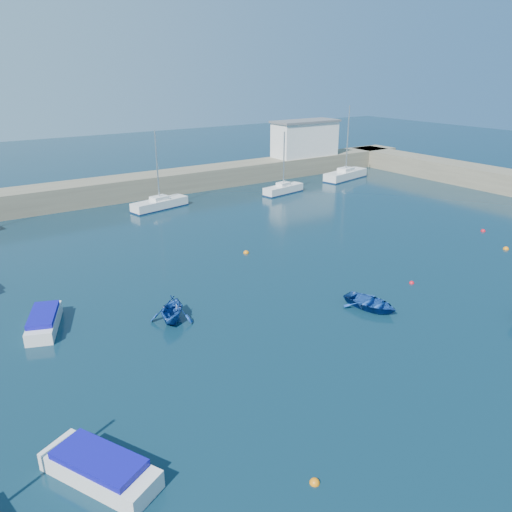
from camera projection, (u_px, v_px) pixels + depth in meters
ground at (419, 383)px, 25.66m from camera, size 220.00×220.00×0.00m
back_wall at (113, 189)px, 60.81m from camera, size 96.00×4.50×2.60m
right_arm at (439, 169)px, 73.08m from camera, size 4.50×32.00×2.60m
harbor_office at (305, 139)px, 75.22m from camera, size 10.00×4.00×5.00m
sailboat_6 at (160, 204)px, 57.18m from camera, size 7.01×3.23×8.84m
sailboat_7 at (283, 189)px, 64.18m from camera, size 6.09×2.64×7.81m
sailboat_8 at (345, 175)px, 72.42m from camera, size 8.22×3.87×10.31m
motorboat_0 at (100, 468)px, 19.52m from camera, size 3.83×5.22×1.11m
motorboat_1 at (44, 321)px, 30.86m from camera, size 3.07×4.75×1.10m
dinghy_center at (371, 303)px, 33.50m from camera, size 3.41×4.23×0.78m
dinghy_left at (172, 309)px, 31.66m from camera, size 4.12×4.21×1.68m
buoy_0 at (315, 483)px, 19.48m from camera, size 0.42×0.42×0.42m
buoy_1 at (412, 283)px, 37.53m from camera, size 0.38×0.38×0.38m
buoy_2 at (506, 249)px, 44.57m from camera, size 0.50×0.50×0.50m
buoy_3 at (246, 253)px, 43.66m from camera, size 0.49×0.49×0.49m
buoy_4 at (483, 231)px, 49.47m from camera, size 0.46×0.46×0.46m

